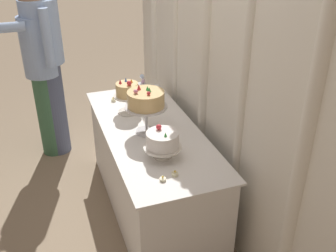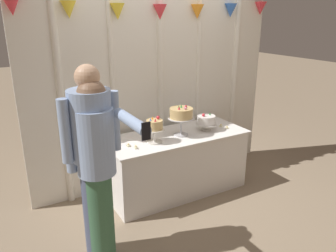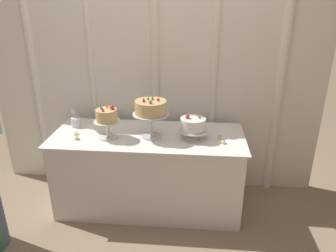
# 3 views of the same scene
# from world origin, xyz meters

# --- Properties ---
(ground_plane) EXTENTS (24.00, 24.00, 0.00)m
(ground_plane) POSITION_xyz_m (0.00, 0.00, 0.00)
(ground_plane) COLOR gray
(draped_curtain) EXTENTS (3.23, 0.16, 2.44)m
(draped_curtain) POSITION_xyz_m (0.01, 0.54, 1.28)
(draped_curtain) COLOR white
(draped_curtain) RESTS_ON ground_plane
(cake_table) EXTENTS (1.69, 0.69, 0.73)m
(cake_table) POSITION_xyz_m (0.00, 0.10, 0.37)
(cake_table) COLOR white
(cake_table) RESTS_ON ground_plane
(cake_display_leftmost) EXTENTS (0.22, 0.22, 0.29)m
(cake_display_leftmost) POSITION_xyz_m (-0.33, 0.01, 0.91)
(cake_display_leftmost) COLOR silver
(cake_display_leftmost) RESTS_ON cake_table
(cake_display_center) EXTENTS (0.31, 0.31, 0.37)m
(cake_display_center) POSITION_xyz_m (0.03, 0.06, 0.99)
(cake_display_center) COLOR silver
(cake_display_center) RESTS_ON cake_table
(cake_display_rightmost) EXTENTS (0.26, 0.26, 0.22)m
(cake_display_rightmost) POSITION_xyz_m (0.39, 0.06, 0.85)
(cake_display_rightmost) COLOR silver
(cake_display_rightmost) RESTS_ON cake_table
(flower_vase) EXTENTS (0.09, 0.09, 0.17)m
(flower_vase) POSITION_xyz_m (-0.70, 0.23, 0.79)
(flower_vase) COLOR silver
(flower_vase) RESTS_ON cake_table
(tealight_far_left) EXTENTS (0.04, 0.04, 0.03)m
(tealight_far_left) POSITION_xyz_m (-0.63, 0.05, 0.74)
(tealight_far_left) COLOR beige
(tealight_far_left) RESTS_ON cake_table
(tealight_near_left) EXTENTS (0.04, 0.04, 0.04)m
(tealight_near_left) POSITION_xyz_m (-0.59, -0.05, 0.75)
(tealight_near_left) COLOR beige
(tealight_near_left) RESTS_ON cake_table
(tealight_near_right) EXTENTS (0.04, 0.04, 0.04)m
(tealight_near_right) POSITION_xyz_m (0.62, 0.07, 0.75)
(tealight_near_right) COLOR beige
(tealight_near_right) RESTS_ON cake_table
(tealight_far_right) EXTENTS (0.04, 0.04, 0.03)m
(tealight_far_right) POSITION_xyz_m (0.65, -0.02, 0.74)
(tealight_far_right) COLOR beige
(tealight_far_right) RESTS_ON cake_table
(guest_man_dark_suit) EXTENTS (0.50, 0.38, 1.72)m
(guest_man_dark_suit) POSITION_xyz_m (-1.18, -0.54, 0.94)
(guest_man_dark_suit) COLOR #4C5675
(guest_man_dark_suit) RESTS_ON ground_plane
(guest_girl_blue_dress) EXTENTS (0.45, 0.77, 1.61)m
(guest_girl_blue_dress) POSITION_xyz_m (-1.17, -0.60, 0.90)
(guest_girl_blue_dress) COLOR #3D6B4C
(guest_girl_blue_dress) RESTS_ON ground_plane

